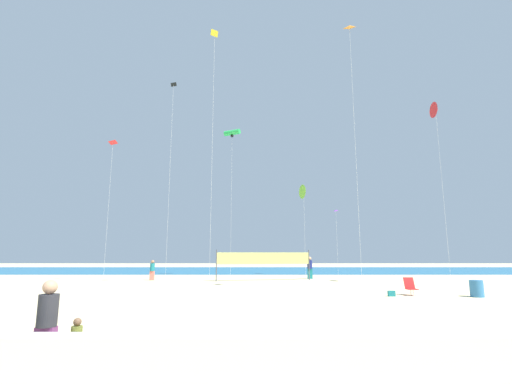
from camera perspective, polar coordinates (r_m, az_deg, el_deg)
The scene contains 19 objects.
ground_plane at distance 17.02m, azimuth -3.17°, elevation -16.91°, with size 120.00×120.00×0.00m, color beige.
ocean_band at distance 46.54m, azimuth -1.04°, elevation -12.36°, with size 120.00×20.00×0.01m, color #1E6B99.
boardwalk_ledge at distance 6.23m, azimuth -9.50°, elevation -25.43°, with size 28.00×0.44×0.86m, color beige.
mother_figure at distance 8.35m, azimuth -30.23°, elevation -17.20°, with size 0.37×0.37×1.61m.
toddler_figure at distance 8.14m, azimuth -26.65°, elevation -20.43°, with size 0.21×0.21×0.90m.
beachgoer_navy_shirt at distance 31.19m, azimuth 8.73°, elevation -11.73°, with size 0.42×0.42×1.84m.
beachgoer_teal_shirt at distance 30.35m, azimuth -16.07°, elevation -11.78°, with size 0.36×0.36×1.59m.
folding_beach_chair at distance 20.59m, azimuth 23.56°, elevation -13.59°, with size 0.52×0.65×0.89m.
trash_barrel at distance 21.26m, azimuth 31.90°, elevation -12.95°, with size 0.62×0.62×0.81m, color teal.
volleyball_net at distance 28.83m, azimuth 1.43°, elevation -10.73°, with size 7.44×1.66×2.40m.
beach_handbag at distance 19.76m, azimuth 20.97°, elevation -14.90°, with size 0.34×0.17×0.28m, color #19727A.
kite_red_delta at distance 28.98m, azimuth 26.88°, elevation 11.58°, with size 0.31×1.13×12.74m.
kite_black_diamond at distance 30.25m, azimuth -12.96°, elevation 15.24°, with size 0.64×0.63×15.61m.
kite_lime_delta at distance 36.25m, azimuth 7.77°, elevation 0.04°, with size 0.80×1.46×8.96m.
kite_red_diamond at distance 30.57m, azimuth -21.74°, elevation 7.13°, with size 0.83×0.83×10.97m.
kite_violet_diamond at distance 35.23m, azimuth 12.77°, elevation -3.16°, with size 0.55×0.55×6.31m.
kite_green_tube at distance 35.68m, azimuth -3.69°, elevation 9.36°, with size 1.70×1.14×14.09m.
kite_yellow_diamond at distance 27.23m, azimuth -6.46°, elevation 22.84°, with size 0.72×0.72×17.54m.
kite_orange_diamond at distance 23.97m, azimuth 14.88°, elevation 23.48°, with size 0.69×0.70×15.68m.
Camera 1 is at (0.94, -16.86, 2.13)m, focal length 25.07 mm.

